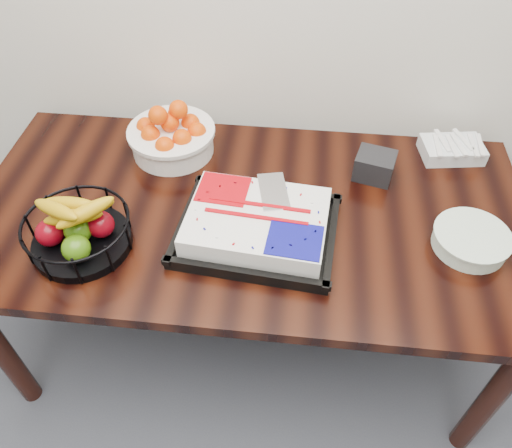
# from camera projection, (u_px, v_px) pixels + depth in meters

# --- Properties ---
(table) EXTENTS (1.80, 0.90, 0.75)m
(table) POSITION_uv_depth(u_px,v_px,m) (249.00, 227.00, 1.67)
(table) COLOR black
(table) RESTS_ON ground
(cake_tray) EXTENTS (0.50, 0.41, 0.10)m
(cake_tray) POSITION_uv_depth(u_px,v_px,m) (257.00, 225.00, 1.50)
(cake_tray) COLOR black
(cake_tray) RESTS_ON table
(tangerine_bowl) EXTENTS (0.31, 0.31, 0.20)m
(tangerine_bowl) POSITION_uv_depth(u_px,v_px,m) (171.00, 132.00, 1.75)
(tangerine_bowl) COLOR white
(tangerine_bowl) RESTS_ON table
(fruit_basket) EXTENTS (0.31, 0.31, 0.17)m
(fruit_basket) POSITION_uv_depth(u_px,v_px,m) (78.00, 230.00, 1.45)
(fruit_basket) COLOR black
(fruit_basket) RESTS_ON table
(plate_stack) EXTENTS (0.23, 0.23, 0.06)m
(plate_stack) POSITION_uv_depth(u_px,v_px,m) (471.00, 240.00, 1.48)
(plate_stack) COLOR white
(plate_stack) RESTS_ON table
(fork_bag) EXTENTS (0.23, 0.17, 0.06)m
(fork_bag) POSITION_uv_depth(u_px,v_px,m) (452.00, 149.00, 1.78)
(fork_bag) COLOR silver
(fork_bag) RESTS_ON table
(napkin_box) EXTENTS (0.15, 0.14, 0.09)m
(napkin_box) POSITION_uv_depth(u_px,v_px,m) (375.00, 166.00, 1.69)
(napkin_box) COLOR black
(napkin_box) RESTS_ON table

